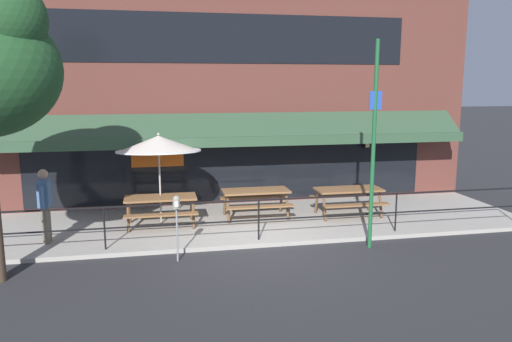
{
  "coord_description": "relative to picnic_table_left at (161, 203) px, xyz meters",
  "views": [
    {
      "loc": [
        -2.28,
        -10.67,
        3.73
      ],
      "look_at": [
        0.2,
        1.6,
        1.5
      ],
      "focal_mm": 35.0,
      "sensor_mm": 36.0,
      "label": 1
    }
  ],
  "objects": [
    {
      "name": "patio_railing",
      "position": [
        2.22,
        -1.62,
        0.09
      ],
      "size": [
        13.84,
        0.04,
        0.97
      ],
      "color": "black",
      "rests_on": "patio_deck"
    },
    {
      "name": "patio_umbrella_left",
      "position": [
        -0.0,
        0.2,
        1.47
      ],
      "size": [
        2.14,
        2.14,
        2.38
      ],
      "color": "#B7B2A8",
      "rests_on": "patio_deck"
    },
    {
      "name": "parking_meter_near",
      "position": [
        0.3,
        -2.41,
        0.44
      ],
      "size": [
        0.15,
        0.16,
        1.42
      ],
      "color": "gray",
      "rests_on": "ground"
    },
    {
      "name": "pedestrian_walking",
      "position": [
        -2.58,
        -0.87,
        0.35
      ],
      "size": [
        0.25,
        0.62,
        1.71
      ],
      "color": "#665B4C",
      "rests_on": "patio_deck"
    },
    {
      "name": "restaurant_building",
      "position": [
        2.22,
        2.3,
        2.83
      ],
      "size": [
        15.0,
        1.6,
        7.11
      ],
      "color": "brown",
      "rests_on": "ground"
    },
    {
      "name": "picnic_table_left",
      "position": [
        0.0,
        0.0,
        0.0
      ],
      "size": [
        1.8,
        1.42,
        0.76
      ],
      "color": "brown",
      "rests_on": "patio_deck"
    },
    {
      "name": "picnic_table_right",
      "position": [
        5.07,
        -0.01,
        0.0
      ],
      "size": [
        1.8,
        1.42,
        0.76
      ],
      "color": "brown",
      "rests_on": "patio_deck"
    },
    {
      "name": "street_sign_pole",
      "position": [
        4.66,
        -2.37,
        1.67
      ],
      "size": [
        0.28,
        0.09,
        4.64
      ],
      "color": "#1E6033",
      "rests_on": "ground"
    },
    {
      "name": "ground_plane",
      "position": [
        2.22,
        -1.92,
        -0.71
      ],
      "size": [
        120.0,
        120.0,
        0.0
      ],
      "primitive_type": "plane",
      "color": "#2D2D30"
    },
    {
      "name": "patio_deck",
      "position": [
        2.22,
        0.08,
        -0.66
      ],
      "size": [
        15.0,
        4.0,
        0.1
      ],
      "primitive_type": "cube",
      "color": "#ADA89E",
      "rests_on": "ground"
    },
    {
      "name": "picnic_table_centre",
      "position": [
        2.54,
        0.32,
        0.0
      ],
      "size": [
        1.8,
        1.42,
        0.76
      ],
      "color": "brown",
      "rests_on": "patio_deck"
    }
  ]
}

